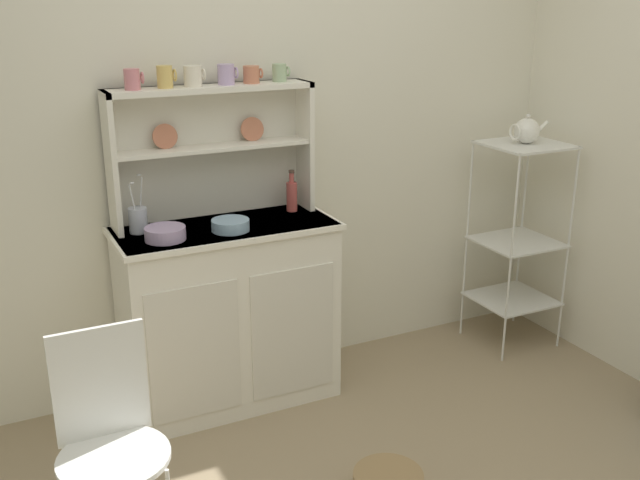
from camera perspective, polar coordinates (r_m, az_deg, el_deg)
The scene contains 16 objects.
wall_back at distance 3.54m, azimuth -4.44°, elevation 8.73°, with size 3.84×0.05×2.50m, color silver.
hutch_cabinet at distance 3.45m, azimuth -7.09°, elevation -5.64°, with size 0.99×0.45×0.87m.
hutch_shelf_unit at distance 3.36m, azimuth -8.55°, elevation 7.65°, with size 0.92×0.18×0.60m.
bakers_rack at distance 4.07m, azimuth 15.12°, elevation 0.96°, with size 0.40×0.39×1.12m.
wire_chair at distance 2.54m, azimuth -16.11°, elevation -14.04°, with size 0.36×0.36×0.85m.
cup_rose_0 at distance 3.19m, azimuth -14.36°, elevation 12.00°, with size 0.08×0.07×0.09m.
cup_gold_1 at distance 3.22m, azimuth -11.93°, elevation 12.30°, with size 0.08×0.07×0.09m.
cup_cream_2 at distance 3.26m, azimuth -9.83°, elevation 12.44°, with size 0.09×0.08×0.09m.
cup_lilac_3 at distance 3.30m, azimuth -7.28°, elevation 12.65°, with size 0.09×0.07×0.09m.
cup_terracotta_4 at distance 3.34m, azimuth -5.33°, elevation 12.68°, with size 0.09×0.07×0.08m.
cup_sage_5 at distance 3.39m, azimuth -3.14°, elevation 12.85°, with size 0.08×0.06×0.08m.
bowl_mixing_large at distance 3.14m, azimuth -11.93°, elevation 0.50°, with size 0.17×0.17×0.06m, color #B79ECC.
bowl_floral_medium at distance 3.22m, azimuth -6.97°, elevation 1.16°, with size 0.17×0.17×0.05m, color #8EB2D1.
jam_bottle at distance 3.48m, azimuth -2.21°, elevation 3.52°, with size 0.05×0.05×0.20m.
utensil_jar at distance 3.26m, azimuth -13.95°, elevation 1.57°, with size 0.08×0.08×0.25m.
porcelain_teapot at distance 3.95m, azimuth 15.75°, elevation 8.17°, with size 0.22×0.13×0.15m.
Camera 1 is at (-1.29, -1.61, 1.86)m, focal length 41.20 mm.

